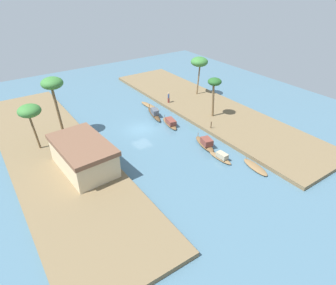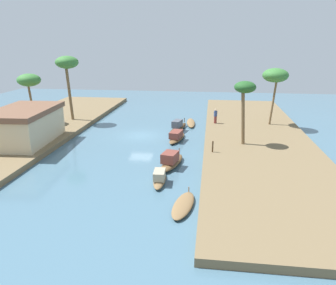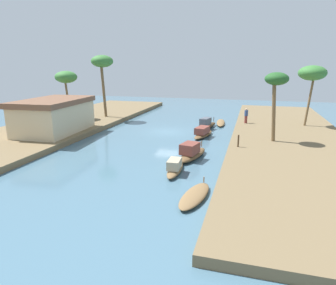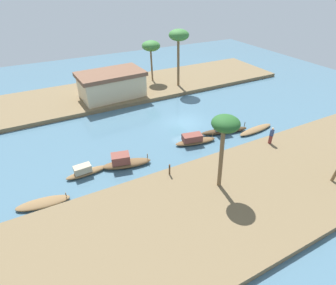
% 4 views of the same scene
% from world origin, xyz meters
% --- Properties ---
extents(river_water, '(68.58, 68.58, 0.00)m').
position_xyz_m(river_water, '(0.00, 0.00, 0.00)').
color(river_water, '#476B7F').
rests_on(river_water, ground).
extents(riverbank_left, '(43.52, 10.76, 0.51)m').
position_xyz_m(riverbank_left, '(0.00, -12.53, 0.25)').
color(riverbank_left, brown).
rests_on(riverbank_left, ground).
extents(riverbank_right, '(43.52, 10.76, 0.51)m').
position_xyz_m(riverbank_right, '(0.00, 12.53, 0.25)').
color(riverbank_right, brown).
rests_on(riverbank_right, ground).
extents(sampan_near_left_bank, '(3.59, 1.03, 1.01)m').
position_xyz_m(sampan_near_left_bank, '(-12.37, -4.07, 0.38)').
color(sampan_near_left_bank, brown).
rests_on(sampan_near_left_bank, river_water).
extents(sampan_with_tall_canopy, '(5.45, 2.10, 1.32)m').
position_xyz_m(sampan_with_tall_canopy, '(2.59, -3.89, 0.47)').
color(sampan_with_tall_canopy, '#47331E').
rests_on(sampan_with_tall_canopy, river_water).
extents(sampan_open_hull, '(4.41, 1.87, 1.09)m').
position_xyz_m(sampan_open_hull, '(-1.37, -4.18, 0.43)').
color(sampan_open_hull, brown).
rests_on(sampan_open_hull, river_water).
extents(sampan_downstream_large, '(3.99, 1.70, 0.68)m').
position_xyz_m(sampan_downstream_large, '(-16.02, -6.14, 0.18)').
color(sampan_downstream_large, brown).
rests_on(sampan_downstream_large, river_water).
extents(sampan_upstream_small, '(4.51, 2.13, 1.34)m').
position_xyz_m(sampan_upstream_small, '(-8.94, -4.52, 0.49)').
color(sampan_upstream_small, brown).
rests_on(sampan_upstream_small, river_water).
extents(sampan_foreground, '(4.81, 1.41, 0.37)m').
position_xyz_m(sampan_foreground, '(6.04, -5.20, 0.19)').
color(sampan_foreground, brown).
rests_on(sampan_foreground, river_water).
extents(person_on_near_bank, '(0.47, 0.47, 1.76)m').
position_xyz_m(person_on_near_bank, '(4.91, -8.24, 1.27)').
color(person_on_near_bank, brown).
rests_on(person_on_near_bank, riverbank_left).
extents(mooring_post, '(0.14, 0.14, 1.03)m').
position_xyz_m(mooring_post, '(-6.19, -7.94, 1.02)').
color(mooring_post, '#4C3823').
rests_on(mooring_post, riverbank_left).
extents(palm_tree_left_near, '(2.02, 2.02, 6.08)m').
position_xyz_m(palm_tree_left_near, '(-3.27, -10.74, 5.72)').
color(palm_tree_left_near, brown).
rests_on(palm_tree_left_near, riverbank_left).
extents(palm_tree_left_far, '(2.96, 2.96, 6.64)m').
position_xyz_m(palm_tree_left_far, '(5.24, -14.91, 6.26)').
color(palm_tree_left_far, brown).
rests_on(palm_tree_left_far, riverbank_left).
extents(palm_tree_right_tall, '(2.71, 2.71, 5.96)m').
position_xyz_m(palm_tree_right_tall, '(2.10, 13.74, 5.64)').
color(palm_tree_right_tall, brown).
rests_on(palm_tree_right_tall, riverbank_right).
extents(palm_tree_right_short, '(2.80, 2.80, 7.90)m').
position_xyz_m(palm_tree_right_short, '(4.65, 9.99, 7.39)').
color(palm_tree_right_short, brown).
rests_on(palm_tree_right_short, riverbank_right).
extents(riverside_building, '(8.84, 5.58, 3.36)m').
position_xyz_m(riverside_building, '(-5.32, 10.42, 2.21)').
color(riverside_building, beige).
rests_on(riverside_building, riverbank_right).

